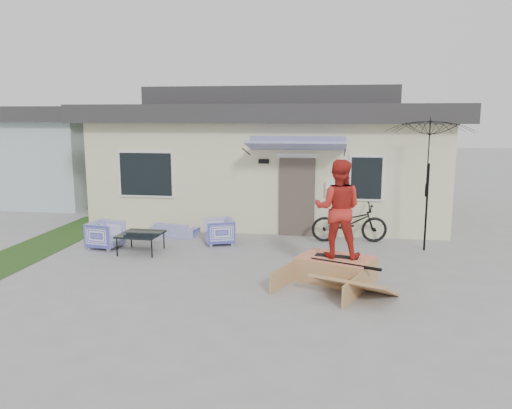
# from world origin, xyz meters

# --- Properties ---
(ground) EXTENTS (90.00, 90.00, 0.00)m
(ground) POSITION_xyz_m (0.00, 0.00, 0.00)
(ground) COLOR gray
(ground) RESTS_ON ground
(grass_strip) EXTENTS (1.40, 8.00, 0.01)m
(grass_strip) POSITION_xyz_m (-5.20, 2.00, 0.00)
(grass_strip) COLOR #204016
(grass_strip) RESTS_ON ground
(house) EXTENTS (10.80, 8.49, 4.10)m
(house) POSITION_xyz_m (0.00, 7.99, 1.94)
(house) COLOR beige
(house) RESTS_ON ground
(neighbor_house) EXTENTS (8.60, 7.60, 3.50)m
(neighbor_house) POSITION_xyz_m (-10.50, 10.00, 1.78)
(neighbor_house) COLOR #A2B4BB
(neighbor_house) RESTS_ON ground
(loveseat) EXTENTS (1.33, 0.58, 0.50)m
(loveseat) POSITION_xyz_m (-2.22, 3.87, 0.25)
(loveseat) COLOR #3235A3
(loveseat) RESTS_ON ground
(armchair_left) EXTENTS (0.78, 0.82, 0.74)m
(armchair_left) POSITION_xyz_m (-3.52, 2.45, 0.37)
(armchair_left) COLOR #3235A3
(armchair_left) RESTS_ON ground
(armchair_right) EXTENTS (0.86, 0.88, 0.71)m
(armchair_right) POSITION_xyz_m (-0.86, 3.26, 0.36)
(armchair_right) COLOR #3235A3
(armchair_right) RESTS_ON ground
(coffee_table) EXTENTS (0.99, 0.99, 0.46)m
(coffee_table) POSITION_xyz_m (-2.52, 2.21, 0.23)
(coffee_table) COLOR black
(coffee_table) RESTS_ON ground
(bicycle) EXTENTS (1.99, 0.89, 1.23)m
(bicycle) POSITION_xyz_m (2.38, 3.99, 0.62)
(bicycle) COLOR black
(bicycle) RESTS_ON ground
(patio_umbrella) EXTENTS (2.57, 2.47, 2.20)m
(patio_umbrella) POSITION_xyz_m (4.16, 3.42, 1.75)
(patio_umbrella) COLOR black
(patio_umbrella) RESTS_ON ground
(skate_ramp) EXTENTS (1.98, 2.23, 0.46)m
(skate_ramp) POSITION_xyz_m (2.03, 0.82, 0.23)
(skate_ramp) COLOR #A3774A
(skate_ramp) RESTS_ON ground
(skateboard) EXTENTS (0.87, 0.37, 0.05)m
(skateboard) POSITION_xyz_m (2.04, 0.87, 0.49)
(skateboard) COLOR black
(skateboard) RESTS_ON skate_ramp
(skater) EXTENTS (0.99, 0.80, 1.90)m
(skater) POSITION_xyz_m (2.04, 0.87, 1.46)
(skater) COLOR red
(skater) RESTS_ON skateboard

